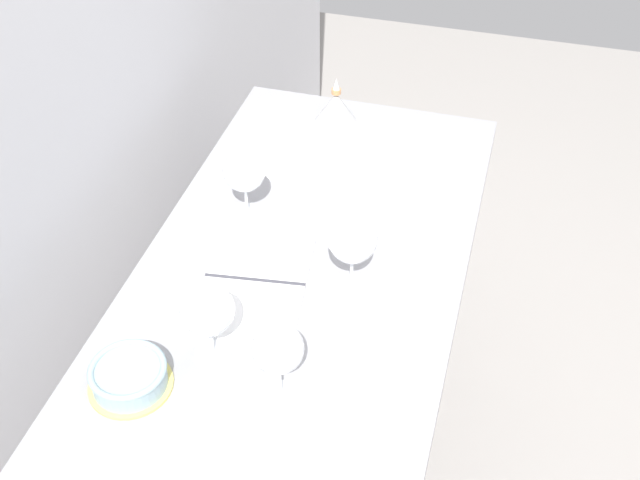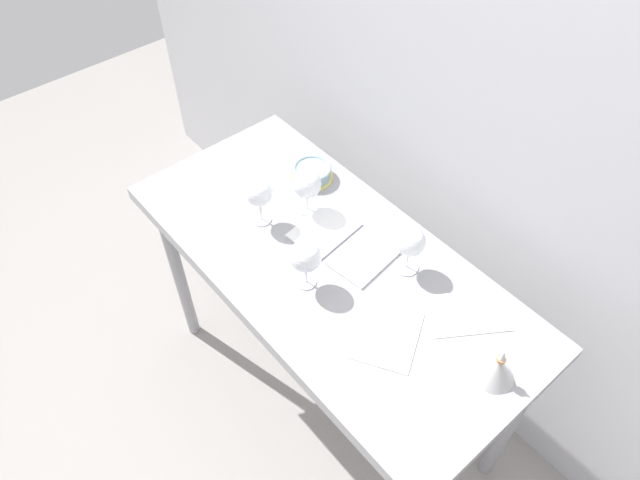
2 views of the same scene
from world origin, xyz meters
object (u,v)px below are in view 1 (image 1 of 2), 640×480
Objects in this scene: wine_glass_near_center at (353,240)px; decanter_funnel at (336,107)px; tasting_bowl at (129,376)px; open_notebook at (255,281)px; tasting_sheet_lower at (358,193)px; tasting_sheet_upper at (276,154)px; wine_glass_near_left at (278,350)px; wine_glass_far_left at (208,311)px; wine_glass_far_right at (244,173)px.

decanter_funnel is at bearing 17.60° from wine_glass_near_center.
open_notebook is at bearing -22.40° from tasting_bowl.
open_notebook is 1.62× the size of tasting_sheet_lower.
tasting_sheet_upper is 0.21m from decanter_funnel.
wine_glass_near_left is at bearing -79.25° from tasting_bowl.
decanter_funnel reaches higher than tasting_sheet_upper.
decanter_funnel reaches higher than open_notebook.
wine_glass_near_left is 0.28m from tasting_bowl.
wine_glass_near_left is (-0.06, -0.15, 0.01)m from wine_glass_far_left.
wine_glass_far_right is at bearing 16.00° from open_notebook.
wine_glass_near_left reaches higher than wine_glass_far_left.
decanter_funnel is (0.41, -0.09, -0.07)m from wine_glass_far_right.
tasting_bowl is at bearing 171.81° from decanter_funnel.
wine_glass_far_right is at bearing 167.45° from decanter_funnel.
wine_glass_far_right and wine_glass_far_left have the same top height.
tasting_bowl is 1.20× the size of decanter_funnel.
wine_glass_far_left is 0.48× the size of open_notebook.
wine_glass_near_center is (-0.15, -0.27, 0.01)m from wine_glass_far_right.
tasting_sheet_lower is 0.31m from decanter_funnel.
wine_glass_near_center reaches higher than decanter_funnel.
tasting_sheet_lower is at bearing -15.30° from wine_glass_far_left.
open_notebook is 0.44m from tasting_sheet_upper.
wine_glass_far_right is 0.43m from decanter_funnel.
wine_glass_far_right reaches higher than tasting_sheet_lower.
wine_glass_near_center is 0.47m from tasting_bowl.
tasting_sheet_upper is at bearing 7.44° from wine_glass_far_left.
wine_glass_near_center is 1.38× the size of decanter_funnel.
tasting_sheet_lower is (0.33, -0.13, -0.00)m from open_notebook.
tasting_sheet_lower is at bearing 10.71° from wine_glass_near_center.
wine_glass_near_center is at bearing -41.98° from tasting_bowl.
wine_glass_far_left is at bearing 68.18° from wine_glass_near_left.
wine_glass_near_center is 0.50× the size of open_notebook.
wine_glass_near_left is 0.31m from open_notebook.
tasting_sheet_upper is (0.63, 0.08, -0.11)m from wine_glass_far_left.
decanter_funnel is at bearing -6.38° from tasting_sheet_lower.
wine_glass_near_center is 0.81× the size of tasting_sheet_lower.
tasting_sheet_upper is 0.25m from tasting_sheet_lower.
tasting_sheet_lower is (0.53, -0.14, -0.11)m from wine_glass_far_left.
tasting_bowl is (-0.11, 0.11, -0.08)m from wine_glass_far_left.
open_notebook is at bearing -156.50° from wine_glass_far_right.
wine_glass_far_right is 0.95× the size of wine_glass_near_center.
tasting_bowl reaches higher than open_notebook.
tasting_bowl is at bearing 150.09° from open_notebook.
wine_glass_near_center is 1.05× the size of wine_glass_far_left.
wine_glass_near_left is at bearing 149.49° from tasting_sheet_lower.
wine_glass_far_right is at bearing 10.41° from wine_glass_far_left.
wine_glass_far_left is at bearing -138.83° from tasting_sheet_upper.
decanter_funnel is (0.61, -0.01, 0.04)m from open_notebook.
decanter_funnel is at bearing -1.43° from wine_glass_far_left.
tasting_bowl is at bearing 138.02° from wine_glass_near_center.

